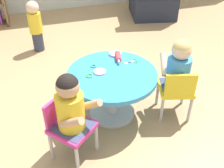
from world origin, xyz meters
name	(u,v)px	position (x,y,z in m)	size (l,w,h in m)	color
ground_plane	(112,113)	(0.00, 0.00, 0.00)	(10.00, 10.00, 0.00)	tan
craft_table	(112,85)	(0.00, 0.00, 0.35)	(0.81, 0.81, 0.47)	silver
child_chair_left	(69,125)	(-0.46, -0.36, 0.31)	(0.42, 0.42, 0.54)	#B7B7BC
seated_child_left	(70,105)	(-0.44, -0.39, 0.53)	(0.43, 0.44, 0.51)	#3F4772
child_chair_right	(176,89)	(0.55, -0.19, 0.31)	(0.37, 0.37, 0.54)	#B7B7BC
seated_child_right	(179,66)	(0.57, -0.15, 0.53)	(0.35, 0.41, 0.51)	#3F4772
toddler_standing	(35,25)	(-0.57, 1.51, 0.36)	(0.17, 0.17, 0.67)	#33384C
rolling_pin	(118,56)	(0.13, 0.22, 0.49)	(0.08, 0.23, 0.05)	#D83F3F
craft_scissors	(133,62)	(0.24, 0.13, 0.47)	(0.14, 0.08, 0.01)	silver
playdough_blob_0	(100,72)	(-0.10, 0.05, 0.48)	(0.11, 0.11, 0.01)	#CC99E5
playdough_blob_1	(115,54)	(0.13, 0.31, 0.48)	(0.12, 0.12, 0.02)	pink
cookie_cutter_0	(89,76)	(-0.20, 0.01, 0.47)	(0.06, 0.06, 0.01)	#4CB259
cookie_cutter_1	(93,66)	(-0.13, 0.16, 0.47)	(0.05, 0.05, 0.01)	#3F99D8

